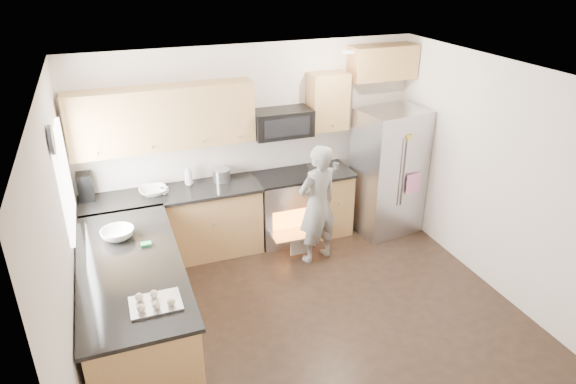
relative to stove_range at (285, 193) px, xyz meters
name	(u,v)px	position (x,y,z in m)	size (l,w,h in m)	color
ground	(308,315)	(-0.35, -1.69, -0.68)	(4.50, 4.50, 0.00)	black
room_shell	(307,175)	(-0.39, -1.68, 1.00)	(4.54, 4.04, 2.62)	silver
back_cabinet_run	(214,182)	(-0.94, 0.06, 0.29)	(4.45, 0.64, 2.50)	#AE7145
peninsula	(136,302)	(-2.10, -1.44, -0.21)	(0.96, 2.36, 1.03)	#AE7145
stove_range	(285,193)	(0.00, 0.00, 0.00)	(0.76, 0.97, 1.79)	#B7B7BC
refrigerator	(388,172)	(1.42, -0.24, 0.20)	(0.94, 0.78, 1.74)	#B7B7BC
person	(317,205)	(0.19, -0.66, 0.10)	(0.57, 0.37, 1.55)	gray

